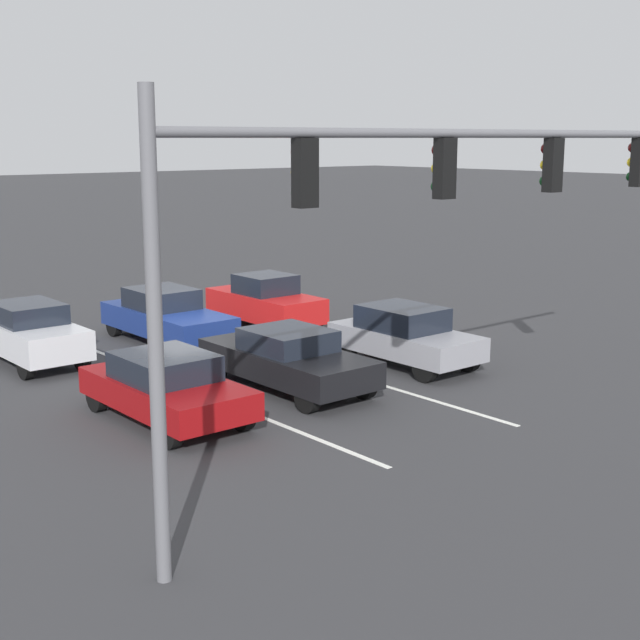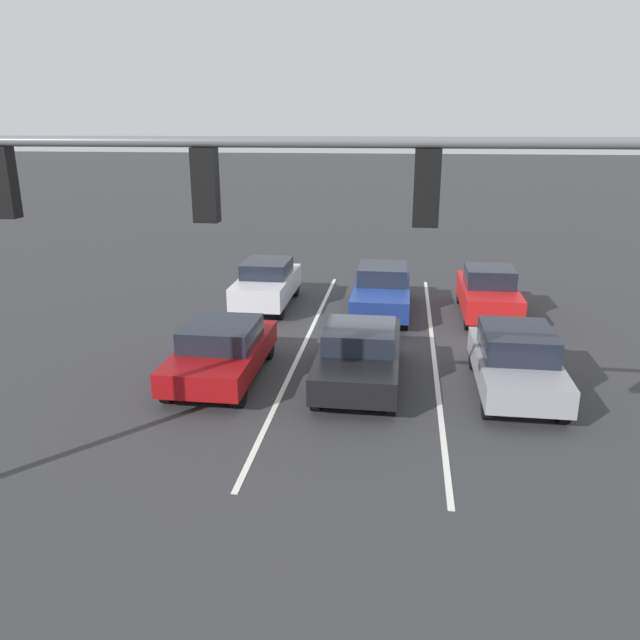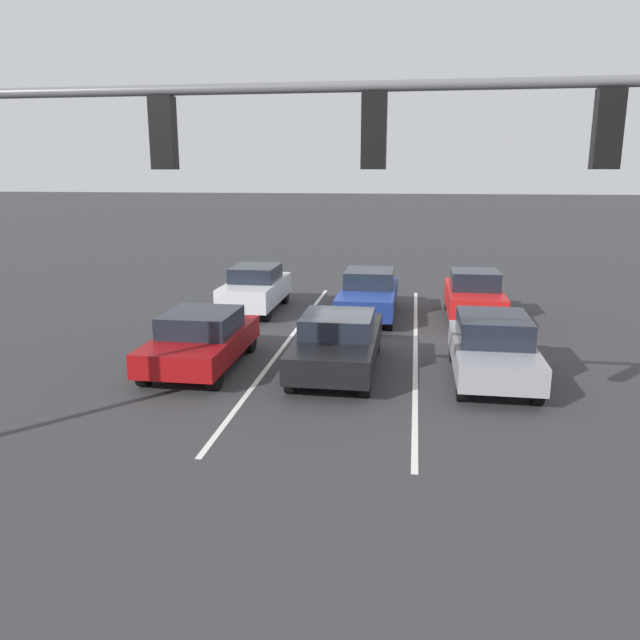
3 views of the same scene
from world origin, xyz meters
The scene contains 10 objects.
ground_plane centered at (0.00, 0.00, 0.00)m, with size 240.00×240.00×0.00m, color #333335.
lane_stripe_left_divider centered at (-1.82, 1.76, 0.01)m, with size 0.12×15.52×0.01m, color silver.
lane_stripe_center_divider centered at (1.82, 1.76, 0.01)m, with size 0.12×15.52×0.01m, color silver.
car_maroon_rightlane_front centered at (3.44, 4.59, 0.73)m, with size 1.92×4.18×1.41m.
car_gray_leftlane_front centered at (-3.57, 4.52, 0.79)m, with size 1.80×4.05×1.53m.
car_black_midlane_front centered at (0.07, 4.32, 0.73)m, with size 1.90×4.65×1.42m.
car_red_leftlane_second centered at (-3.67, -1.61, 0.79)m, with size 1.71×4.08×1.64m.
car_navy_midlane_second centered at (-0.23, -1.69, 0.76)m, with size 1.81×4.70×1.54m.
car_silver_rightlane_second centered at (3.71, -1.86, 0.81)m, with size 1.70×4.08×1.59m.
traffic_signal_gantry centered at (2.30, 10.51, 4.81)m, with size 13.03×0.37×6.38m.
Camera 2 is at (-0.86, 18.47, 6.02)m, focal length 35.00 mm.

